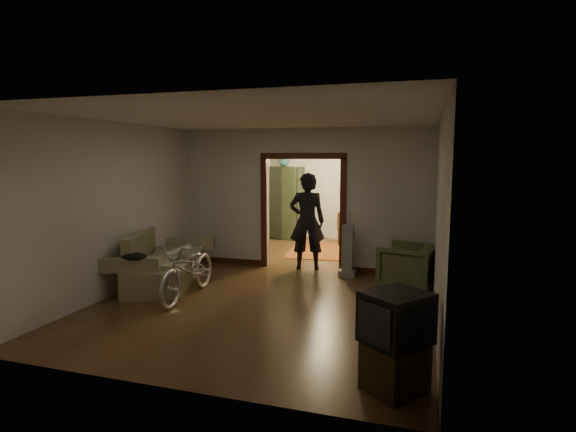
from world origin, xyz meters
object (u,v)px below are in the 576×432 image
at_px(sofa, 164,257).
at_px(desk, 367,230).
at_px(bicycle, 189,269).
at_px(locker, 284,203).
at_px(person, 307,221).
at_px(armchair, 408,267).

height_order(sofa, desk, sofa).
xyz_separation_m(bicycle, locker, (-0.15, 5.55, 0.53)).
xyz_separation_m(sofa, desk, (3.01, 4.67, -0.09)).
height_order(sofa, person, person).
xyz_separation_m(sofa, person, (2.17, 1.76, 0.49)).
bearing_deg(sofa, person, 19.51).
relative_size(armchair, locker, 0.44).
relative_size(bicycle, desk, 1.66).
distance_m(bicycle, locker, 5.58).
distance_m(sofa, bicycle, 1.02).
relative_size(sofa, desk, 1.98).
distance_m(person, locker, 3.53).
bearing_deg(locker, person, -50.63).
distance_m(bicycle, desk, 5.69).
bearing_deg(person, armchair, 140.35).
bearing_deg(bicycle, sofa, 141.43).
bearing_deg(bicycle, armchair, 20.23).
distance_m(sofa, locker, 5.03).
bearing_deg(person, desk, -121.33).
relative_size(person, locker, 0.98).
xyz_separation_m(armchair, person, (-2.00, 0.91, 0.57)).
bearing_deg(armchair, desk, -148.49).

